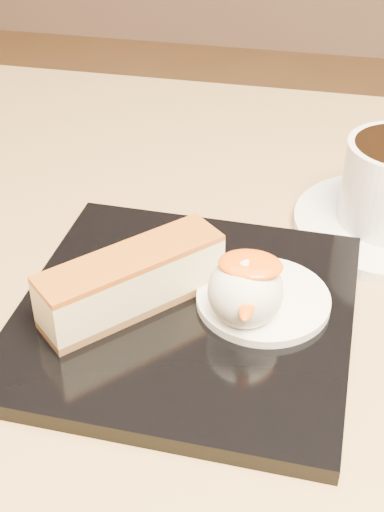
% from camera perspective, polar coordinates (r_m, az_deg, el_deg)
% --- Properties ---
extents(table, '(0.80, 0.80, 0.72)m').
position_cam_1_polar(table, '(0.60, 4.28, -16.51)').
color(table, black).
rests_on(table, ground).
extents(dessert_plate, '(0.23, 0.23, 0.01)m').
position_cam_1_polar(dessert_plate, '(0.48, -0.50, -4.64)').
color(dessert_plate, black).
rests_on(dessert_plate, table).
extents(cheesecake, '(0.11, 0.12, 0.04)m').
position_cam_1_polar(cheesecake, '(0.47, -4.84, -1.98)').
color(cheesecake, brown).
rests_on(cheesecake, dessert_plate).
extents(cream_smear, '(0.09, 0.09, 0.01)m').
position_cam_1_polar(cream_smear, '(0.48, 5.72, -3.48)').
color(cream_smear, white).
rests_on(cream_smear, dessert_plate).
extents(ice_cream_scoop, '(0.05, 0.05, 0.05)m').
position_cam_1_polar(ice_cream_scoop, '(0.45, 4.30, -2.81)').
color(ice_cream_scoop, white).
rests_on(ice_cream_scoop, cream_smear).
extents(mango_sauce, '(0.04, 0.03, 0.01)m').
position_cam_1_polar(mango_sauce, '(0.44, 4.70, -0.69)').
color(mango_sauce, '#FF5B08').
rests_on(mango_sauce, ice_cream_scoop).
extents(mint_sprig, '(0.03, 0.02, 0.00)m').
position_cam_1_polar(mint_sprig, '(0.50, 2.79, -0.92)').
color(mint_sprig, green).
rests_on(mint_sprig, cream_smear).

